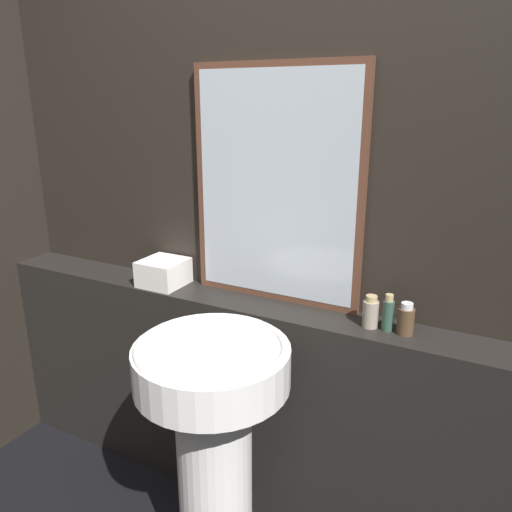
{
  "coord_description": "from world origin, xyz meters",
  "views": [
    {
      "loc": [
        0.69,
        -0.21,
        1.67
      ],
      "look_at": [
        -0.1,
        1.28,
        1.13
      ],
      "focal_mm": 35.0,
      "sensor_mm": 36.0,
      "label": 1
    }
  ],
  "objects_px": {
    "lotion_bottle": "(406,320)",
    "pedestal_sink": "(214,433)",
    "shampoo_bottle": "(371,312)",
    "conditioner_bottle": "(388,314)",
    "mirror": "(276,187)",
    "towel_stack": "(164,272)"
  },
  "relations": [
    {
      "from": "lotion_bottle",
      "to": "pedestal_sink",
      "type": "bearing_deg",
      "value": -141.85
    },
    {
      "from": "pedestal_sink",
      "to": "shampoo_bottle",
      "type": "distance_m",
      "value": 0.67
    },
    {
      "from": "shampoo_bottle",
      "to": "conditioner_bottle",
      "type": "bearing_deg",
      "value": -0.0
    },
    {
      "from": "mirror",
      "to": "towel_stack",
      "type": "height_order",
      "value": "mirror"
    },
    {
      "from": "shampoo_bottle",
      "to": "lotion_bottle",
      "type": "relative_size",
      "value": 1.03
    },
    {
      "from": "conditioner_bottle",
      "to": "lotion_bottle",
      "type": "xyz_separation_m",
      "value": [
        0.06,
        0.0,
        -0.01
      ]
    },
    {
      "from": "towel_stack",
      "to": "shampoo_bottle",
      "type": "relative_size",
      "value": 1.54
    },
    {
      "from": "pedestal_sink",
      "to": "towel_stack",
      "type": "xyz_separation_m",
      "value": [
        -0.5,
        0.41,
        0.36
      ]
    },
    {
      "from": "shampoo_bottle",
      "to": "lotion_bottle",
      "type": "bearing_deg",
      "value": -0.0
    },
    {
      "from": "pedestal_sink",
      "to": "shampoo_bottle",
      "type": "height_order",
      "value": "shampoo_bottle"
    },
    {
      "from": "mirror",
      "to": "pedestal_sink",
      "type": "bearing_deg",
      "value": -88.46
    },
    {
      "from": "shampoo_bottle",
      "to": "conditioner_bottle",
      "type": "distance_m",
      "value": 0.06
    },
    {
      "from": "towel_stack",
      "to": "lotion_bottle",
      "type": "height_order",
      "value": "lotion_bottle"
    },
    {
      "from": "towel_stack",
      "to": "lotion_bottle",
      "type": "xyz_separation_m",
      "value": [
        1.02,
        0.0,
        -0.0
      ]
    },
    {
      "from": "mirror",
      "to": "conditioner_bottle",
      "type": "height_order",
      "value": "mirror"
    },
    {
      "from": "pedestal_sink",
      "to": "towel_stack",
      "type": "relative_size",
      "value": 5.19
    },
    {
      "from": "mirror",
      "to": "lotion_bottle",
      "type": "bearing_deg",
      "value": -8.77
    },
    {
      "from": "mirror",
      "to": "towel_stack",
      "type": "relative_size",
      "value": 4.98
    },
    {
      "from": "mirror",
      "to": "lotion_bottle",
      "type": "distance_m",
      "value": 0.67
    },
    {
      "from": "conditioner_bottle",
      "to": "mirror",
      "type": "bearing_deg",
      "value": 170.12
    },
    {
      "from": "mirror",
      "to": "lotion_bottle",
      "type": "relative_size",
      "value": 7.92
    },
    {
      "from": "mirror",
      "to": "conditioner_bottle",
      "type": "xyz_separation_m",
      "value": [
        0.47,
        -0.08,
        -0.39
      ]
    }
  ]
}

